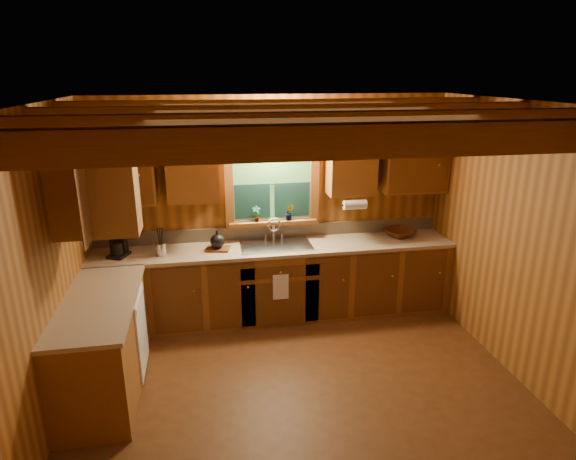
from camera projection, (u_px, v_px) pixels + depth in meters
The scene contains 20 objects.
room at pixel (305, 265), 4.03m from camera, with size 4.20×4.20×4.20m.
ceiling_beams at pixel (307, 120), 3.66m from camera, with size 4.20×2.54×0.18m.
base_cabinets at pixel (237, 297), 5.42m from camera, with size 4.20×2.22×0.86m.
countertop at pixel (237, 259), 5.29m from camera, with size 4.20×2.24×0.04m.
backsplash at pixel (272, 232), 5.89m from camera, with size 4.20×0.02×0.16m, color tan.
dishwasher_panel at pixel (142, 332), 4.69m from camera, with size 0.02×0.60×0.80m, color white.
upper_cabinets at pixel (225, 171), 5.10m from camera, with size 4.19×1.77×0.78m.
window at pixel (272, 188), 5.71m from camera, with size 1.12×0.08×1.00m.
window_sill at pixel (273, 222), 5.79m from camera, with size 1.06×0.14×0.04m, color brown.
wall_sconce at pixel (273, 135), 5.39m from camera, with size 0.45×0.21×0.17m.
paper_towel_roll at pixel (355, 205), 5.59m from camera, with size 0.11×0.11×0.27m, color white.
dish_towel at pixel (281, 287), 5.46m from camera, with size 0.18×0.01×0.30m, color white.
sink at pixel (276, 249), 5.67m from camera, with size 0.82×0.48×0.43m.
coffee_maker at pixel (118, 242), 5.30m from camera, with size 0.18×0.23×0.32m.
utensil_crock at pixel (161, 248), 5.33m from camera, with size 0.11×0.11×0.32m.
cutting_board at pixel (218, 249), 5.52m from camera, with size 0.26×0.19×0.02m, color #583012.
teakettle at pixel (217, 241), 5.49m from camera, with size 0.16×0.16×0.21m.
wicker_basket at pixel (399, 233), 5.96m from camera, with size 0.36×0.36×0.09m, color #48230C.
potted_plant_left at pixel (256, 214), 5.71m from camera, with size 0.10×0.07×0.19m, color #583012.
potted_plant_right at pixel (289, 212), 5.77m from camera, with size 0.11×0.09×0.19m, color #583012.
Camera 1 is at (-0.80, -3.66, 2.83)m, focal length 30.10 mm.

